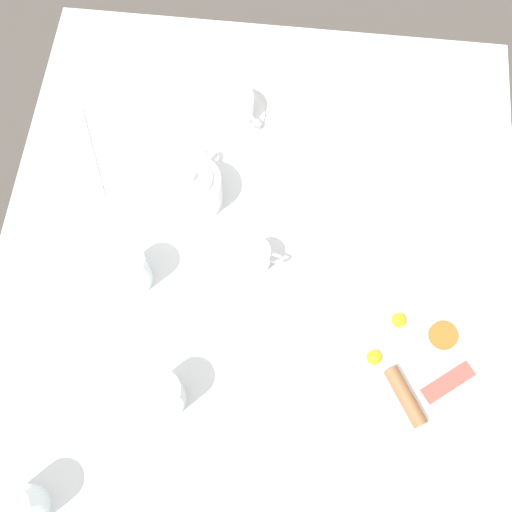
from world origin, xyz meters
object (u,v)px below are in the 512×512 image
(wine_glass_spare, at_px, (163,395))
(teacup_with_saucer_left, at_px, (234,107))
(water_glass_tall, at_px, (19,507))
(water_glass_short, at_px, (130,270))
(breakfast_plate, at_px, (411,360))
(creamer_jug, at_px, (257,257))
(spoon_for_tea, at_px, (449,104))
(napkin_folded, at_px, (330,140))
(fork_by_plate, at_px, (439,229))
(knife_by_plate, at_px, (91,152))
(teapot_near, at_px, (194,188))

(wine_glass_spare, bearing_deg, teacup_with_saucer_left, 85.44)
(water_glass_tall, xyz_separation_m, water_glass_short, (0.11, 0.44, -0.00))
(breakfast_plate, height_order, water_glass_tall, water_glass_tall)
(breakfast_plate, relative_size, creamer_jug, 3.43)
(creamer_jug, height_order, spoon_for_tea, creamer_jug)
(napkin_folded, bearing_deg, spoon_for_tea, 25.13)
(wine_glass_spare, bearing_deg, fork_by_plate, 38.22)
(teacup_with_saucer_left, bearing_deg, knife_by_plate, -156.52)
(napkin_folded, bearing_deg, water_glass_short, -135.67)
(water_glass_short, bearing_deg, breakfast_plate, -11.11)
(water_glass_short, xyz_separation_m, wine_glass_spare, (0.10, -0.23, -0.00))
(teacup_with_saucer_left, relative_size, wine_glass_spare, 1.30)
(napkin_folded, relative_size, knife_by_plate, 0.88)
(water_glass_short, bearing_deg, spoon_for_tea, 37.47)
(water_glass_tall, bearing_deg, fork_by_plate, 40.26)
(water_glass_tall, xyz_separation_m, knife_by_plate, (-0.04, 0.72, -0.05))
(breakfast_plate, xyz_separation_m, fork_by_plate, (0.06, 0.28, -0.01))
(teacup_with_saucer_left, bearing_deg, wine_glass_spare, -94.56)
(water_glass_tall, relative_size, knife_by_plate, 0.53)
(teacup_with_saucer_left, relative_size, water_glass_tall, 1.24)
(fork_by_plate, bearing_deg, teapot_near, 177.80)
(water_glass_tall, bearing_deg, teapot_near, 71.81)
(water_glass_short, xyz_separation_m, spoon_for_tea, (0.64, 0.49, -0.05))
(breakfast_plate, bearing_deg, creamer_jug, 151.60)
(wine_glass_spare, relative_size, fork_by_plate, 0.64)
(spoon_for_tea, bearing_deg, wine_glass_spare, -126.65)
(teapot_near, xyz_separation_m, spoon_for_tea, (0.54, 0.30, -0.04))
(breakfast_plate, xyz_separation_m, teacup_with_saucer_left, (-0.41, 0.52, 0.02))
(breakfast_plate, bearing_deg, teacup_with_saucer_left, 127.92)
(water_glass_tall, bearing_deg, water_glass_short, 75.91)
(breakfast_plate, bearing_deg, fork_by_plate, 78.73)
(breakfast_plate, height_order, napkin_folded, breakfast_plate)
(knife_by_plate, distance_m, spoon_for_tea, 0.82)
(water_glass_tall, distance_m, water_glass_short, 0.46)
(breakfast_plate, relative_size, knife_by_plate, 1.39)
(teacup_with_saucer_left, xyz_separation_m, spoon_for_tea, (0.49, 0.08, -0.03))
(teapot_near, distance_m, creamer_jug, 0.20)
(creamer_jug, bearing_deg, water_glass_short, -165.75)
(knife_by_plate, relative_size, spoon_for_tea, 1.41)
(spoon_for_tea, bearing_deg, water_glass_short, -142.53)
(breakfast_plate, height_order, teapot_near, teapot_near)
(breakfast_plate, distance_m, spoon_for_tea, 0.61)
(wine_glass_spare, xyz_separation_m, spoon_for_tea, (0.54, 0.72, -0.05))
(breakfast_plate, height_order, teacup_with_saucer_left, teacup_with_saucer_left)
(breakfast_plate, distance_m, creamer_jug, 0.36)
(knife_by_plate, xyz_separation_m, spoon_for_tea, (0.79, 0.21, 0.00))
(fork_by_plate, relative_size, spoon_for_tea, 1.12)
(teacup_with_saucer_left, relative_size, knife_by_plate, 0.66)
(teacup_with_saucer_left, bearing_deg, creamer_jug, -75.80)
(teapot_near, distance_m, fork_by_plate, 0.52)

